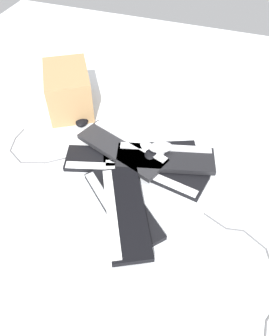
{
  "coord_description": "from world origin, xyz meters",
  "views": [
    {
      "loc": [
        0.28,
        -0.88,
        1.11
      ],
      "look_at": [
        -0.04,
        0.05,
        0.03
      ],
      "focal_mm": 35.0,
      "sensor_mm": 36.0,
      "label": 1
    }
  ],
  "objects": [
    {
      "name": "keyboard_3",
      "position": [
        -0.03,
        -0.15,
        0.01
      ],
      "size": [
        0.43,
        0.41,
        0.03
      ],
      "color": "black",
      "rests_on": "ground"
    },
    {
      "name": "mouse_3",
      "position": [
        -0.02,
        0.17,
        0.05
      ],
      "size": [
        0.13,
        0.12,
        0.04
      ],
      "primitive_type": "ellipsoid",
      "rotation": [
        0.0,
        0.0,
        2.57
      ],
      "color": "silver",
      "rests_on": "keyboard_1"
    },
    {
      "name": "cable_1",
      "position": [
        0.53,
        -0.29,
        0.0
      ],
      "size": [
        0.33,
        0.55,
        0.01
      ],
      "color": "#59595B",
      "rests_on": "ground"
    },
    {
      "name": "mouse_1",
      "position": [
        0.03,
        0.18,
        0.05
      ],
      "size": [
        0.1,
        0.13,
        0.04
      ],
      "primitive_type": "ellipsoid",
      "rotation": [
        0.0,
        0.0,
        1.93
      ],
      "color": "#B7B7BC",
      "rests_on": "keyboard_1"
    },
    {
      "name": "keyboard_4",
      "position": [
        -0.13,
        0.14,
        0.04
      ],
      "size": [
        0.46,
        0.3,
        0.03
      ],
      "color": "#232326",
      "rests_on": "keyboard_2"
    },
    {
      "name": "mouse_0",
      "position": [
        0.05,
        0.16,
        0.08
      ],
      "size": [
        0.13,
        0.11,
        0.04
      ],
      "primitive_type": "ellipsoid",
      "rotation": [
        0.0,
        0.0,
        0.43
      ],
      "color": "#B7B7BC",
      "rests_on": "keyboard_6"
    },
    {
      "name": "ground_plane",
      "position": [
        0.0,
        0.0,
        0.0
      ],
      "size": [
        3.2,
        3.2,
        0.0
      ],
      "primitive_type": "plane",
      "color": "silver"
    },
    {
      "name": "cardboard_box",
      "position": [
        -0.52,
        0.39,
        0.11
      ],
      "size": [
        0.35,
        0.38,
        0.22
      ],
      "primitive_type": "cube",
      "rotation": [
        0.0,
        0.0,
        2.11
      ],
      "color": "#9E774C",
      "rests_on": "ground"
    },
    {
      "name": "keyboard_5",
      "position": [
        0.01,
        -0.19,
        0.04
      ],
      "size": [
        0.33,
        0.46,
        0.03
      ],
      "color": "black",
      "rests_on": "keyboard_3"
    },
    {
      "name": "keyboard_6",
      "position": [
        0.08,
        0.14,
        0.04
      ],
      "size": [
        0.46,
        0.26,
        0.03
      ],
      "color": "black",
      "rests_on": "keyboard_0"
    },
    {
      "name": "keyboard_1",
      "position": [
        0.0,
        0.16,
        0.01
      ],
      "size": [
        0.46,
        0.31,
        0.03
      ],
      "color": "black",
      "rests_on": "ground"
    },
    {
      "name": "mouse_2",
      "position": [
        -0.41,
        0.29,
        0.02
      ],
      "size": [
        0.08,
        0.12,
        0.04
      ],
      "primitive_type": "ellipsoid",
      "rotation": [
        0.0,
        0.0,
        4.85
      ],
      "color": "black",
      "rests_on": "ground"
    },
    {
      "name": "keyboard_0",
      "position": [
        0.06,
        0.09,
        0.01
      ],
      "size": [
        0.46,
        0.23,
        0.03
      ],
      "color": "black",
      "rests_on": "ground"
    },
    {
      "name": "keyboard_2",
      "position": [
        -0.15,
        0.08,
        0.01
      ],
      "size": [
        0.46,
        0.27,
        0.03
      ],
      "color": "black",
      "rests_on": "ground"
    },
    {
      "name": "cable_0",
      "position": [
        -0.45,
        0.05,
        0.0
      ],
      "size": [
        0.49,
        0.33,
        0.01
      ],
      "color": "#59595B",
      "rests_on": "ground"
    },
    {
      "name": "mouse_4",
      "position": [
        0.01,
        0.15,
        0.05
      ],
      "size": [
        0.07,
        0.11,
        0.04
      ],
      "primitive_type": "ellipsoid",
      "rotation": [
        0.0,
        0.0,
        1.61
      ],
      "color": "black",
      "rests_on": "keyboard_1"
    }
  ]
}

